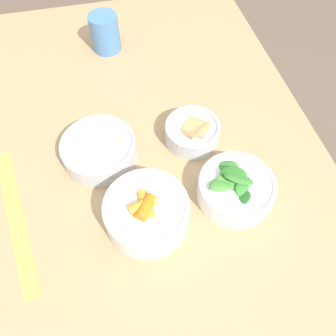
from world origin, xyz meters
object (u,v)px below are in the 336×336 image
object	(u,v)px
bowl_cookies	(192,131)
cup	(105,33)
ruler	(16,217)
bowl_beans_hotdog	(99,150)
bowl_carrots	(146,212)
bowl_greens	(235,188)

from	to	relation	value
bowl_cookies	cup	size ratio (longest dim) A/B	1.24
bowl_cookies	ruler	world-z (taller)	bowl_cookies
bowl_beans_hotdog	bowl_cookies	world-z (taller)	same
bowl_carrots	bowl_cookies	world-z (taller)	bowl_carrots
bowl_greens	bowl_cookies	xyz separation A→B (m)	(0.16, 0.04, -0.00)
cup	bowl_beans_hotdog	bearing A→B (deg)	170.44
ruler	bowl_cookies	bearing A→B (deg)	-73.96
bowl_greens	bowl_cookies	world-z (taller)	bowl_greens
bowl_carrots	cup	size ratio (longest dim) A/B	1.60
bowl_greens	bowl_carrots	bearing A→B (deg)	94.84
ruler	cup	world-z (taller)	cup
bowl_greens	ruler	bearing A→B (deg)	83.47
ruler	cup	xyz separation A→B (m)	(0.49, -0.25, 0.05)
bowl_beans_hotdog	cup	xyz separation A→B (m)	(0.38, -0.06, 0.03)
bowl_greens	bowl_cookies	size ratio (longest dim) A/B	1.23
bowl_carrots	bowl_cookies	bearing A→B (deg)	-37.87
cup	bowl_cookies	bearing A→B (deg)	-158.61
bowl_cookies	bowl_beans_hotdog	bearing A→B (deg)	90.63
bowl_beans_hotdog	ruler	xyz separation A→B (m)	(-0.11, 0.18, -0.02)
ruler	bowl_beans_hotdog	bearing A→B (deg)	-58.88
bowl_cookies	cup	world-z (taller)	cup
bowl_beans_hotdog	ruler	bearing A→B (deg)	121.12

